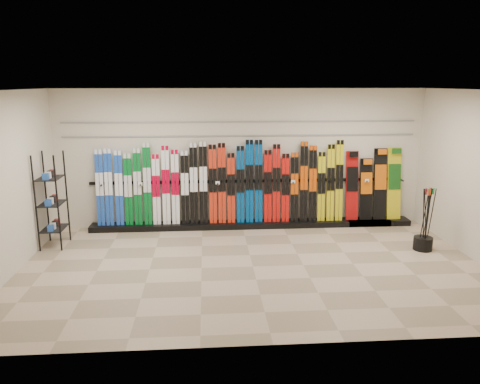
{
  "coord_description": "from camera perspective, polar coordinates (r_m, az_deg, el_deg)",
  "views": [
    {
      "loc": [
        -0.78,
        -7.57,
        3.12
      ],
      "look_at": [
        -0.15,
        1.0,
        1.1
      ],
      "focal_mm": 35.0,
      "sensor_mm": 36.0,
      "label": 1
    }
  ],
  "objects": [
    {
      "name": "ceiling",
      "position": [
        7.61,
        1.72,
        12.32
      ],
      "size": [
        8.0,
        8.0,
        0.0
      ],
      "primitive_type": "plane",
      "rotation": [
        3.14,
        0.0,
        0.0
      ],
      "color": "silver",
      "rests_on": "back_wall"
    },
    {
      "name": "accessory_rack",
      "position": [
        9.67,
        -21.97,
        -0.93
      ],
      "size": [
        0.4,
        0.6,
        1.83
      ],
      "primitive_type": "cube",
      "color": "black",
      "rests_on": "floor"
    },
    {
      "name": "ski_rack_base",
      "position": [
        10.37,
        1.55,
        -3.95
      ],
      "size": [
        8.0,
        0.4,
        0.12
      ],
      "primitive_type": "cube",
      "color": "black",
      "rests_on": "floor"
    },
    {
      "name": "slatwall_rail_1",
      "position": [
        10.12,
        0.23,
        8.57
      ],
      "size": [
        7.6,
        0.02,
        0.03
      ],
      "primitive_type": "cube",
      "color": "gray",
      "rests_on": "back_wall"
    },
    {
      "name": "ski_poles",
      "position": [
        9.5,
        21.78,
        -3.06
      ],
      "size": [
        0.26,
        0.17,
        1.18
      ],
      "color": "black",
      "rests_on": "pole_bin"
    },
    {
      "name": "left_wall",
      "position": [
        8.39,
        -26.69,
        0.66
      ],
      "size": [
        0.0,
        5.0,
        5.0
      ],
      "primitive_type": "plane",
      "rotation": [
        1.57,
        0.0,
        1.57
      ],
      "color": "beige",
      "rests_on": "floor"
    },
    {
      "name": "pole_bin",
      "position": [
        9.62,
        21.4,
        -5.86
      ],
      "size": [
        0.36,
        0.36,
        0.25
      ],
      "primitive_type": "cylinder",
      "color": "black",
      "rests_on": "floor"
    },
    {
      "name": "floor",
      "position": [
        8.23,
        1.57,
        -9.06
      ],
      "size": [
        8.0,
        8.0,
        0.0
      ],
      "primitive_type": "plane",
      "color": "gray",
      "rests_on": "ground"
    },
    {
      "name": "snowboards",
      "position": [
        10.84,
        16.05,
        0.78
      ],
      "size": [
        1.25,
        0.25,
        1.59
      ],
      "color": "#990C0C",
      "rests_on": "ski_rack_base"
    },
    {
      "name": "back_wall",
      "position": [
        10.23,
        0.22,
        4.11
      ],
      "size": [
        8.0,
        0.0,
        8.0
      ],
      "primitive_type": "plane",
      "rotation": [
        1.57,
        0.0,
        0.0
      ],
      "color": "beige",
      "rests_on": "floor"
    },
    {
      "name": "slatwall_rail_0",
      "position": [
        10.15,
        0.23,
        6.88
      ],
      "size": [
        7.6,
        0.02,
        0.03
      ],
      "primitive_type": "cube",
      "color": "gray",
      "rests_on": "back_wall"
    },
    {
      "name": "skis",
      "position": [
        10.12,
        -2.17,
        0.83
      ],
      "size": [
        5.36,
        0.18,
        1.8
      ],
      "color": "#1A4AB8",
      "rests_on": "ski_rack_base"
    }
  ]
}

